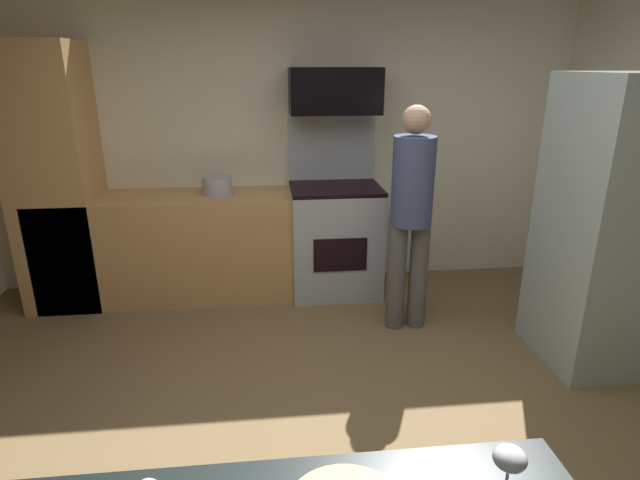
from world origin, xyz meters
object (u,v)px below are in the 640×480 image
Objects in this scene: refrigerator at (621,226)px; person_cook at (411,209)px; stock_pot at (217,186)px; wine_glass_near at (510,461)px; microwave at (335,91)px; oven_range at (335,234)px.

person_cook is at bearing 155.59° from refrigerator.
wine_glass_near is at bearing -73.65° from stock_pot.
microwave is 0.39× the size of refrigerator.
refrigerator is at bearing -39.54° from microwave.
microwave reaches higher than person_cook.
microwave is at bearing 140.46° from refrigerator.
person_cook is 10.47× the size of wine_glass_near.
person_cook is (-1.23, 0.56, -0.01)m from refrigerator.
oven_range is at bearing 89.60° from wine_glass_near.
person_cook reaches higher than stock_pot.
refrigerator is 1.13× the size of person_cook.
oven_range is 6.25× the size of stock_pot.
oven_range is 9.64× the size of wine_glass_near.
microwave reaches higher than refrigerator.
microwave is 1.24m from stock_pot.
refrigerator reaches higher than oven_range.
microwave is 1.23m from person_cook.
refrigerator reaches higher than stock_pot.
oven_range is at bearing -90.00° from microwave.
stock_pot is at bearing 106.35° from wine_glass_near.
wine_glass_near reaches higher than stock_pot.
person_cook is at bearing 79.39° from wine_glass_near.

